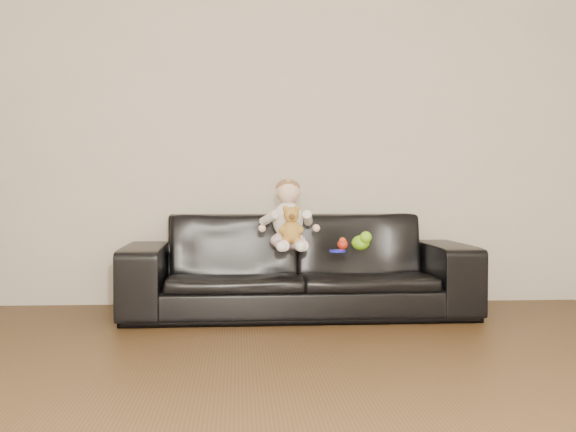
{
  "coord_description": "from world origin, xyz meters",
  "views": [
    {
      "loc": [
        -0.11,
        -2.48,
        0.82
      ],
      "look_at": [
        0.21,
        2.14,
        0.66
      ],
      "focal_mm": 45.0,
      "sensor_mm": 36.0,
      "label": 1
    }
  ],
  "objects": [
    {
      "name": "floor",
      "position": [
        0.0,
        0.0,
        0.0
      ],
      "size": [
        5.5,
        5.5,
        0.0
      ],
      "primitive_type": "plane",
      "color": "#463019",
      "rests_on": "ground"
    },
    {
      "name": "wall_back",
      "position": [
        0.0,
        2.75,
        1.3
      ],
      "size": [
        5.0,
        0.0,
        5.0
      ],
      "primitive_type": "plane",
      "rotation": [
        1.57,
        0.0,
        0.0
      ],
      "color": "beige",
      "rests_on": "ground"
    },
    {
      "name": "sofa",
      "position": [
        0.28,
        2.25,
        0.33
      ],
      "size": [
        2.27,
        0.91,
        0.66
      ],
      "primitive_type": "imported",
      "rotation": [
        0.0,
        0.0,
        0.01
      ],
      "color": "black",
      "rests_on": "floor"
    },
    {
      "name": "baby",
      "position": [
        0.21,
        2.13,
        0.64
      ],
      "size": [
        0.33,
        0.4,
        0.46
      ],
      "rotation": [
        0.0,
        0.0,
        0.2
      ],
      "color": "#F7D0D1",
      "rests_on": "sofa"
    },
    {
      "name": "teddy_bear",
      "position": [
        0.22,
        1.99,
        0.6
      ],
      "size": [
        0.15,
        0.15,
        0.23
      ],
      "rotation": [
        0.0,
        0.0,
        0.23
      ],
      "color": "#A97C30",
      "rests_on": "sofa"
    },
    {
      "name": "toy_green",
      "position": [
        0.67,
        2.09,
        0.48
      ],
      "size": [
        0.12,
        0.14,
        0.1
      ],
      "primitive_type": "ellipsoid",
      "rotation": [
        0.0,
        0.0,
        0.0
      ],
      "color": "#7CD018",
      "rests_on": "sofa"
    },
    {
      "name": "toy_rattle",
      "position": [
        0.57,
        2.14,
        0.47
      ],
      "size": [
        0.08,
        0.08,
        0.07
      ],
      "primitive_type": "sphere",
      "rotation": [
        0.0,
        0.0,
        -0.24
      ],
      "color": "red",
      "rests_on": "sofa"
    },
    {
      "name": "toy_blue_disc",
      "position": [
        0.51,
        1.97,
        0.44
      ],
      "size": [
        0.11,
        0.11,
        0.01
      ],
      "primitive_type": "cylinder",
      "rotation": [
        0.0,
        0.0,
        -0.1
      ],
      "color": "#1719B8",
      "rests_on": "sofa"
    }
  ]
}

